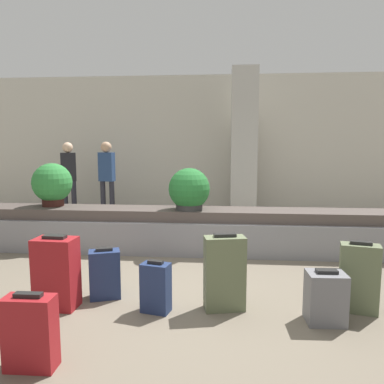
% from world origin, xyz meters
% --- Properties ---
extents(ground_plane, '(18.00, 18.00, 0.00)m').
position_xyz_m(ground_plane, '(0.00, 0.00, 0.00)').
color(ground_plane, '#6B6051').
extents(back_wall, '(18.00, 0.06, 3.20)m').
position_xyz_m(back_wall, '(0.00, 5.28, 1.60)').
color(back_wall, beige).
rests_on(back_wall, ground_plane).
extents(carousel, '(8.56, 0.73, 0.63)m').
position_xyz_m(carousel, '(0.00, 1.65, 0.30)').
color(carousel, gray).
rests_on(carousel, ground_plane).
extents(pillar, '(0.56, 0.56, 3.20)m').
position_xyz_m(pillar, '(0.88, 4.50, 1.60)').
color(pillar, beige).
rests_on(pillar, ground_plane).
extents(suitcase_0, '(0.38, 0.25, 0.68)m').
position_xyz_m(suitcase_0, '(1.75, -0.24, 0.33)').
color(suitcase_0, '#5B6647').
rests_on(suitcase_0, ground_plane).
extents(suitcase_1, '(0.35, 0.18, 0.56)m').
position_xyz_m(suitcase_1, '(-0.87, -1.40, 0.27)').
color(suitcase_1, maroon).
rests_on(suitcase_1, ground_plane).
extents(suitcase_2, '(0.36, 0.28, 0.53)m').
position_xyz_m(suitcase_2, '(-0.74, -0.15, 0.25)').
color(suitcase_2, navy).
rests_on(suitcase_2, ground_plane).
extents(suitcase_3, '(0.40, 0.27, 0.72)m').
position_xyz_m(suitcase_3, '(-1.13, -0.42, 0.35)').
color(suitcase_3, maroon).
rests_on(suitcase_3, ground_plane).
extents(suitcase_4, '(0.41, 0.27, 0.74)m').
position_xyz_m(suitcase_4, '(0.49, -0.31, 0.36)').
color(suitcase_4, '#5B6647').
rests_on(suitcase_4, ground_plane).
extents(suitcase_5, '(0.34, 0.27, 0.49)m').
position_xyz_m(suitcase_5, '(1.38, -0.50, 0.23)').
color(suitcase_5, slate).
rests_on(suitcase_5, ground_plane).
extents(suitcase_6, '(0.30, 0.22, 0.50)m').
position_xyz_m(suitcase_6, '(-0.16, -0.42, 0.24)').
color(suitcase_6, navy).
rests_on(suitcase_6, ground_plane).
extents(potted_plant_0, '(0.60, 0.60, 0.61)m').
position_xyz_m(potted_plant_0, '(-0.03, 1.57, 0.92)').
color(potted_plant_0, '#2D2D2D').
rests_on(potted_plant_0, carousel).
extents(potted_plant_1, '(0.60, 0.60, 0.66)m').
position_xyz_m(potted_plant_1, '(-2.16, 1.73, 0.97)').
color(potted_plant_1, '#381914').
rests_on(potted_plant_1, carousel).
extents(traveler_0, '(0.34, 0.23, 1.64)m').
position_xyz_m(traveler_0, '(-2.08, 4.12, 0.97)').
color(traveler_0, '#282833').
rests_on(traveler_0, ground_plane).
extents(traveler_1, '(0.36, 0.29, 1.62)m').
position_xyz_m(traveler_1, '(-2.96, 4.20, 0.96)').
color(traveler_1, '#282833').
rests_on(traveler_1, ground_plane).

